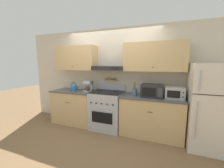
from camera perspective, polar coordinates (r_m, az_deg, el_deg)
ground_plane at (r=3.49m, az=-4.01°, el=-19.70°), size 16.00×16.00×0.00m
wall_back at (r=3.62m, az=0.17°, el=5.36°), size 5.20×0.46×2.55m
counter_left at (r=4.04m, az=-15.18°, el=-9.01°), size 1.20×0.63×0.91m
counter_right at (r=3.35m, az=15.86°, el=-12.71°), size 1.38×0.63×0.91m
stove_range at (r=3.55m, az=-2.08°, el=-10.69°), size 0.77×0.67×1.11m
refrigerator at (r=3.27m, az=35.65°, el=-7.65°), size 0.77×0.77×1.66m
tea_kettle at (r=3.92m, az=-15.55°, el=-1.33°), size 0.24×0.19×0.24m
coffee_maker at (r=3.69m, az=-9.76°, el=-0.97°), size 0.20×0.20×0.28m
microwave at (r=3.20m, az=16.30°, el=-2.65°), size 0.47×0.37×0.27m
utensil_crock at (r=3.25m, az=9.40°, el=-3.23°), size 0.11×0.11×0.31m
toaster_oven at (r=3.19m, az=24.56°, el=-3.38°), size 0.38×0.31×0.24m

